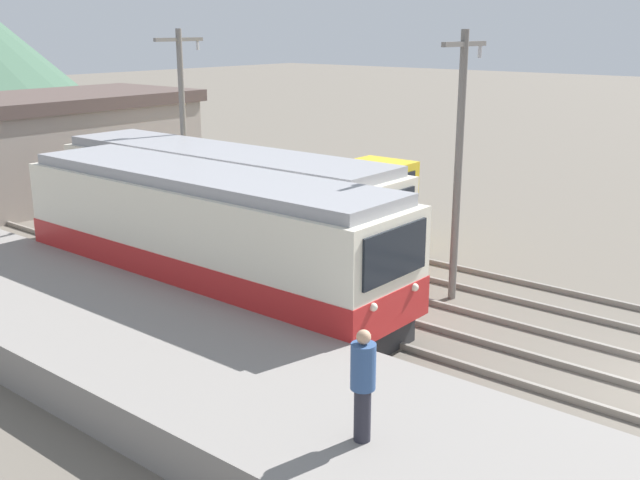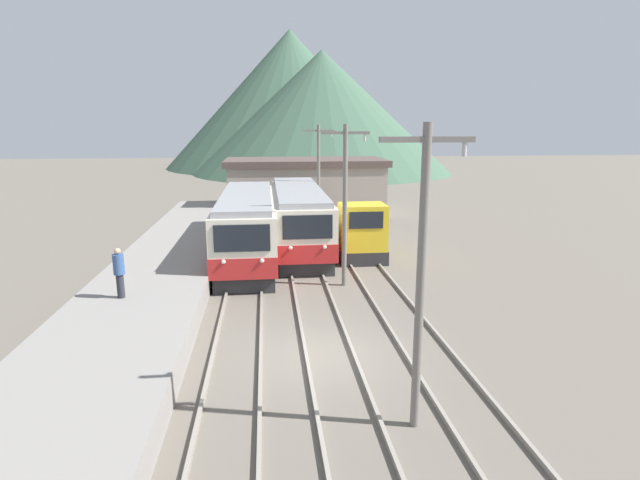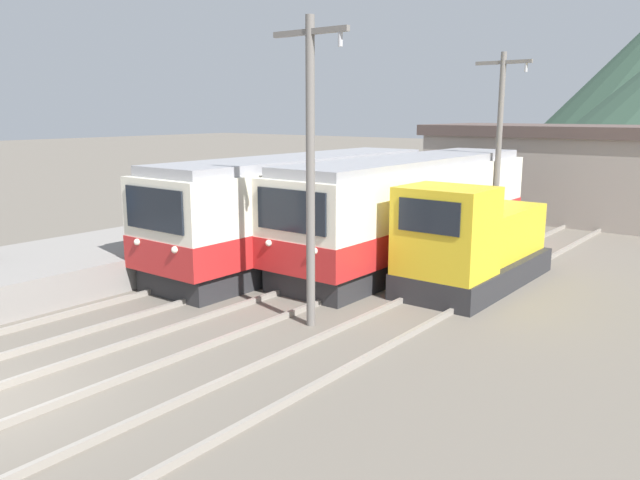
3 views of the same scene
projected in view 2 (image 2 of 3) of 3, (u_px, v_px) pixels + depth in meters
The scene contains 14 objects.
ground_plane at pixel (323, 355), 15.18m from camera, with size 200.00×200.00×0.00m, color #665E54.
platform_left at pixel (108, 351), 14.42m from camera, with size 4.50×54.00×0.90m, color gray.
track_left at pixel (236, 357), 14.89m from camera, with size 1.54×60.00×0.14m.
track_center at pixel (329, 353), 15.18m from camera, with size 1.54×60.00×0.14m.
track_right at pixel (425, 348), 15.50m from camera, with size 1.54×60.00×0.14m.
commuter_train_left at pixel (247, 229), 25.69m from camera, with size 2.84×11.74×3.47m.
commuter_train_center at pixel (299, 220), 28.29m from camera, with size 2.84×12.33×3.44m.
shunting_locomotive at pixel (356, 232), 26.96m from camera, with size 2.40×5.91×3.00m.
catenary_mast_near at pixel (422, 270), 10.79m from camera, with size 2.00×0.20×6.89m.
catenary_mast_mid at pixel (345, 200), 21.02m from camera, with size 2.00×0.20×6.89m.
catenary_mast_far at pixel (319, 176), 31.25m from camera, with size 2.00×0.20×6.89m.
person_on_platform at pixel (119, 271), 17.38m from camera, with size 0.38×0.38×1.80m.
station_building at pixel (305, 185), 40.06m from camera, with size 12.60×6.30×4.27m.
mountain_backdrop at pixel (302, 104), 80.33m from camera, with size 44.45×51.29×22.41m.
Camera 2 is at (-1.60, -13.92, 6.80)m, focal length 28.00 mm.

